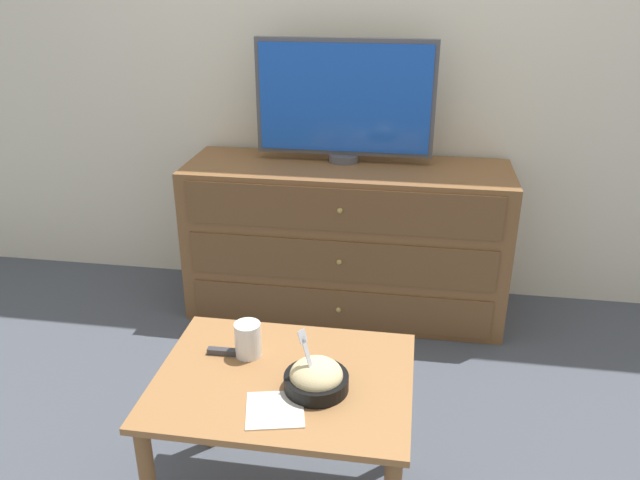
# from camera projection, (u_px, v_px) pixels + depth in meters

# --- Properties ---
(ground_plane) EXTENTS (12.00, 12.00, 0.00)m
(ground_plane) POSITION_uv_depth(u_px,v_px,m) (355.00, 282.00, 3.36)
(ground_plane) COLOR #474C56
(wall_back) EXTENTS (12.00, 0.05, 2.60)m
(wall_back) POSITION_uv_depth(u_px,v_px,m) (362.00, 29.00, 2.86)
(wall_back) COLOR silver
(wall_back) RESTS_ON ground_plane
(dresser) EXTENTS (1.48, 0.49, 0.73)m
(dresser) POSITION_uv_depth(u_px,v_px,m) (346.00, 240.00, 2.97)
(dresser) COLOR brown
(dresser) RESTS_ON ground_plane
(tv) EXTENTS (0.81, 0.14, 0.55)m
(tv) POSITION_uv_depth(u_px,v_px,m) (345.00, 100.00, 2.79)
(tv) COLOR #515156
(tv) RESTS_ON dresser
(coffee_table) EXTENTS (0.72, 0.56, 0.50)m
(coffee_table) POSITION_uv_depth(u_px,v_px,m) (284.00, 402.00, 1.80)
(coffee_table) COLOR #9E6B3D
(coffee_table) RESTS_ON ground_plane
(takeout_bowl) EXTENTS (0.18, 0.18, 0.18)m
(takeout_bowl) POSITION_uv_depth(u_px,v_px,m) (316.00, 378.00, 1.70)
(takeout_bowl) COLOR black
(takeout_bowl) RESTS_ON coffee_table
(drink_cup) EXTENTS (0.08, 0.08, 0.11)m
(drink_cup) POSITION_uv_depth(u_px,v_px,m) (248.00, 341.00, 1.84)
(drink_cup) COLOR #9E6638
(drink_cup) RESTS_ON coffee_table
(napkin) EXTENTS (0.18, 0.18, 0.00)m
(napkin) POSITION_uv_depth(u_px,v_px,m) (275.00, 410.00, 1.63)
(napkin) COLOR silver
(napkin) RESTS_ON coffee_table
(remote_control) EXTENTS (0.16, 0.02, 0.02)m
(remote_control) POSITION_uv_depth(u_px,v_px,m) (233.00, 352.00, 1.86)
(remote_control) COLOR #38383D
(remote_control) RESTS_ON coffee_table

